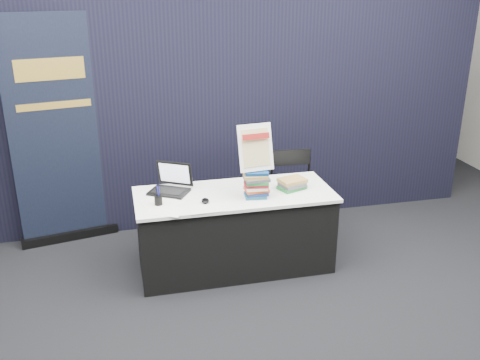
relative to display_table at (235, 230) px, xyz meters
name	(u,v)px	position (x,y,z in m)	size (l,w,h in m)	color
floor	(249,297)	(0.00, -0.55, -0.38)	(8.00, 8.00, 0.00)	black
wall_back	(181,39)	(0.00, 3.45, 1.37)	(8.00, 0.02, 3.50)	#ABA8A1
drape_partition	(212,117)	(0.00, 1.05, 0.82)	(6.00, 0.08, 2.40)	black
display_table	(235,230)	(0.00, 0.00, 0.00)	(1.80, 0.75, 0.75)	black
laptop	(168,185)	(-0.58, 0.18, 0.43)	(0.42, 0.42, 0.26)	black
mouse	(205,201)	(-0.30, -0.15, 0.39)	(0.07, 0.11, 0.03)	black
brochure_left	(160,202)	(-0.68, -0.05, 0.38)	(0.31, 0.22, 0.00)	white
brochure_mid	(166,211)	(-0.65, -0.26, 0.38)	(0.29, 0.20, 0.00)	white
brochure_right	(205,209)	(-0.32, -0.28, 0.38)	(0.27, 0.19, 0.00)	white
pen_cup	(158,200)	(-0.70, -0.11, 0.42)	(0.07, 0.07, 0.09)	black
book_stack_tall	(256,184)	(0.17, -0.13, 0.50)	(0.21, 0.17, 0.25)	navy
book_stack_short	(293,184)	(0.55, -0.02, 0.42)	(0.27, 0.24, 0.10)	#207A31
info_sign	(256,148)	(0.17, -0.10, 0.82)	(0.32, 0.17, 0.42)	black
pullup_banner	(60,146)	(-1.56, 0.95, 0.64)	(0.97, 0.29, 2.29)	black
stacking_chair	(295,194)	(0.71, 0.37, 0.15)	(0.45, 0.45, 0.94)	black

